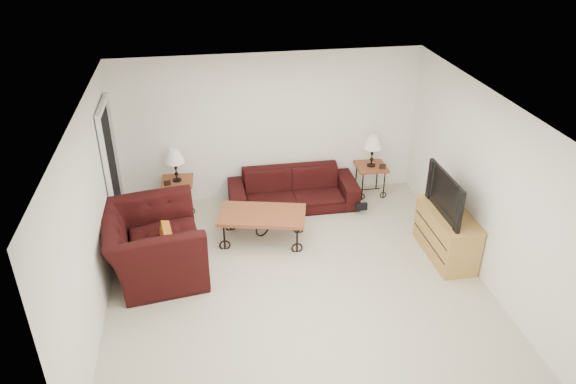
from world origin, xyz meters
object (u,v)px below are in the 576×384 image
object	(u,v)px
lamp_left	(175,165)
tv_stand	(446,234)
coffee_table	(262,227)
backpack	(360,202)
television	(452,194)
side_table_right	(370,180)
sofa	(293,189)
side_table_left	(179,195)
armchair	(154,244)
lamp_right	(372,151)

from	to	relation	value
lamp_left	tv_stand	xyz separation A→B (m)	(3.81, -1.96, -0.47)
coffee_table	backpack	world-z (taller)	coffee_table
television	side_table_right	bearing A→B (deg)	-165.48
sofa	side_table_left	world-z (taller)	sofa
backpack	lamp_left	bearing A→B (deg)	174.12
armchair	tv_stand	xyz separation A→B (m)	(4.11, -0.27, -0.11)
side_table_right	lamp_left	distance (m)	3.32
lamp_right	backpack	size ratio (longest dim) A/B	1.45
lamp_left	tv_stand	distance (m)	4.31
sofa	backpack	xyz separation A→B (m)	(1.05, -0.39, -0.12)
lamp_right	television	distance (m)	2.03
tv_stand	backpack	size ratio (longest dim) A/B	3.11
armchair	backpack	world-z (taller)	armchair
sofa	lamp_left	distance (m)	1.96
lamp_right	armchair	bearing A→B (deg)	-154.71
side_table_right	sofa	bearing A→B (deg)	-172.65
sofa	side_table_right	world-z (taller)	sofa
lamp_left	backpack	distance (m)	3.06
lamp_right	backpack	xyz separation A→B (m)	(-0.34, -0.57, -0.64)
lamp_left	lamp_right	distance (m)	3.28
lamp_right	side_table_left	bearing A→B (deg)	180.00
coffee_table	lamp_right	bearing A→B (deg)	29.50
lamp_left	coffee_table	xyz separation A→B (m)	(1.25, -1.15, -0.59)
sofa	backpack	bearing A→B (deg)	-20.20
lamp_right	lamp_left	bearing A→B (deg)	180.00
lamp_right	armchair	size ratio (longest dim) A/B	0.38
side_table_right	coffee_table	size ratio (longest dim) A/B	0.43
side_table_left	lamp_left	size ratio (longest dim) A/B	1.00
sofa	armchair	world-z (taller)	armchair
side_table_right	television	distance (m)	2.16
side_table_right	lamp_right	xyz separation A→B (m)	(0.00, 0.00, 0.55)
sofa	coffee_table	bearing A→B (deg)	-123.34
lamp_right	tv_stand	xyz separation A→B (m)	(0.53, -1.96, -0.47)
side_table_right	coffee_table	distance (m)	2.34
sofa	television	size ratio (longest dim) A/B	2.00
side_table_left	side_table_right	world-z (taller)	side_table_right
coffee_table	television	world-z (taller)	television
backpack	armchair	bearing A→B (deg)	-155.79
lamp_left	coffee_table	bearing A→B (deg)	-42.73
side_table_right	armchair	distance (m)	3.96
side_table_left	backpack	world-z (taller)	side_table_left
lamp_right	backpack	bearing A→B (deg)	-121.28
sofa	backpack	distance (m)	1.13
armchair	coffee_table	bearing A→B (deg)	-78.72
side_table_left	tv_stand	distance (m)	4.28
side_table_right	lamp_right	size ratio (longest dim) A/B	1.00
side_table_left	lamp_right	xyz separation A→B (m)	(3.28, 0.00, 0.55)
coffee_table	tv_stand	world-z (taller)	tv_stand
armchair	backpack	size ratio (longest dim) A/B	3.77
lamp_left	backpack	size ratio (longest dim) A/B	1.45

